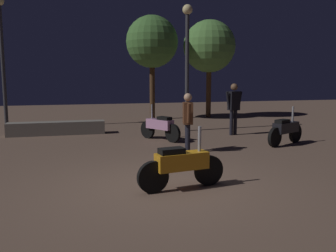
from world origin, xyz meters
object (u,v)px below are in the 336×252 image
person_bystander_far (188,118)px  streetlamp_far (187,51)px  motorcycle_black_parked_left (286,130)px  motorcycle_pink_parked_right (160,126)px  person_rider_beside (234,104)px  streetlamp_near (2,45)px  motorcycle_orange_foreground (182,165)px

person_bystander_far → streetlamp_far: size_ratio=0.35×
person_bystander_far → motorcycle_black_parked_left: bearing=-162.9°
person_bystander_far → motorcycle_pink_parked_right: bearing=-69.5°
person_rider_beside → streetlamp_near: bearing=-126.2°
motorcycle_orange_foreground → person_rider_beside: person_rider_beside is taller
motorcycle_pink_parked_right → streetlamp_near: (-5.15, 3.94, 2.70)m
motorcycle_pink_parked_right → person_rider_beside: (2.67, 0.39, 0.61)m
motorcycle_orange_foreground → person_rider_beside: bearing=47.6°
motorcycle_orange_foreground → streetlamp_near: 10.22m
person_rider_beside → motorcycle_black_parked_left: bearing=8.3°
person_rider_beside → person_bystander_far: size_ratio=1.12×
streetlamp_near → streetlamp_far: (6.54, -2.26, -0.23)m
motorcycle_pink_parked_right → motorcycle_black_parked_left: bearing=-148.0°
person_bystander_far → streetlamp_far: (1.09, 3.60, 1.98)m
motorcycle_black_parked_left → motorcycle_pink_parked_right: same height
motorcycle_black_parked_left → motorcycle_pink_parked_right: 3.77m
motorcycle_black_parked_left → streetlamp_far: streetlamp_far is taller
motorcycle_black_parked_left → streetlamp_far: size_ratio=0.34×
person_rider_beside → person_bystander_far: 3.31m
motorcycle_black_parked_left → person_bystander_far: person_bystander_far is taller
streetlamp_far → person_bystander_far: bearing=-106.8°
motorcycle_black_parked_left → streetlamp_near: size_ratio=0.31×
motorcycle_black_parked_left → person_rider_beside: size_ratio=0.87×
motorcycle_orange_foreground → person_bystander_far: size_ratio=1.06×
motorcycle_orange_foreground → streetlamp_near: streetlamp_near is taller
motorcycle_black_parked_left → person_bystander_far: bearing=159.4°
person_bystander_far → motorcycle_orange_foreground: bearing=82.1°
motorcycle_black_parked_left → person_rider_beside: (-0.74, 2.02, 0.61)m
motorcycle_black_parked_left → motorcycle_pink_parked_right: (-3.40, 1.62, 0.00)m
motorcycle_orange_foreground → person_bystander_far: 3.16m
motorcycle_pink_parked_right → streetlamp_far: streetlamp_far is taller
person_rider_beside → person_bystander_far: (-2.36, -2.32, -0.13)m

